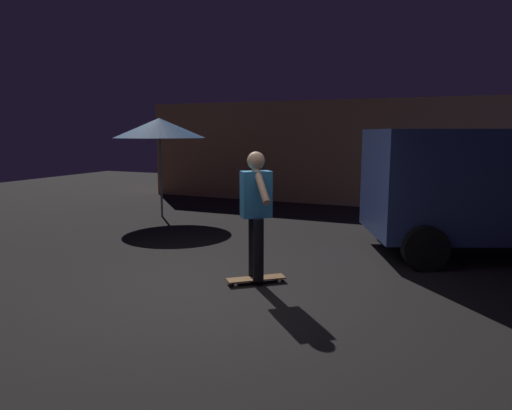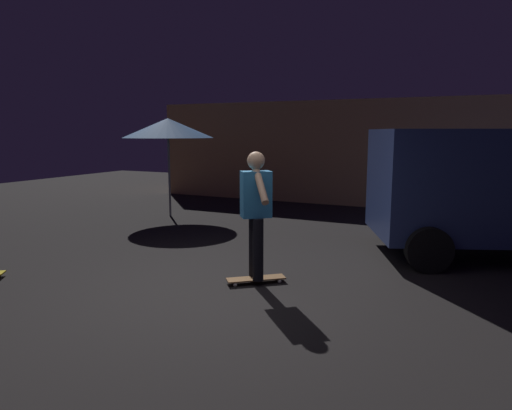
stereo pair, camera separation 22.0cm
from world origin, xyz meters
The scene contains 5 objects.
ground_plane centered at (0.00, 0.00, 0.00)m, with size 28.00×28.00×0.00m, color black.
low_building centered at (-0.35, 9.10, 1.42)m, with size 11.87×3.02×2.84m.
patio_umbrella centered at (-3.79, 4.24, 2.07)m, with size 2.10×2.10×2.30m.
skateboard_ridden centered at (0.22, 0.66, 0.06)m, with size 0.73×0.65×0.07m.
skater centered at (0.22, 0.66, 1.04)m, with size 0.70×0.81×1.67m.
Camera 1 is at (2.60, -4.78, 1.99)m, focal length 32.56 mm.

